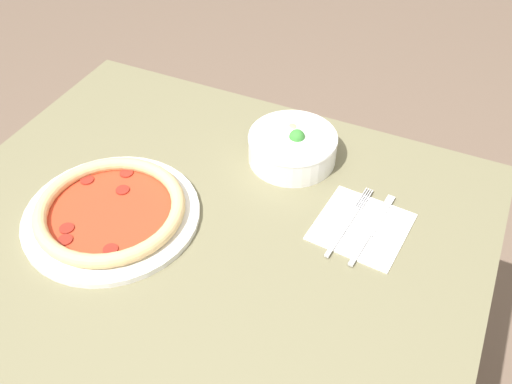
% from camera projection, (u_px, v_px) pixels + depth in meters
% --- Properties ---
extents(dining_table, '(1.01, 0.82, 0.74)m').
position_uv_depth(dining_table, '(208.00, 267.00, 1.13)').
color(dining_table, '#706B4C').
rests_on(dining_table, ground_plane).
extents(pizza, '(0.33, 0.33, 0.04)m').
position_uv_depth(pizza, '(111.00, 211.00, 1.04)').
color(pizza, white).
rests_on(pizza, dining_table).
extents(bowl, '(0.18, 0.18, 0.08)m').
position_uv_depth(bowl, '(293.00, 145.00, 1.16)').
color(bowl, white).
rests_on(bowl, dining_table).
extents(napkin, '(0.17, 0.17, 0.00)m').
position_uv_depth(napkin, '(362.00, 227.00, 1.04)').
color(napkin, white).
rests_on(napkin, dining_table).
extents(fork, '(0.03, 0.20, 0.00)m').
position_uv_depth(fork, '(349.00, 222.00, 1.04)').
color(fork, silver).
rests_on(fork, napkin).
extents(knife, '(0.03, 0.20, 0.01)m').
position_uv_depth(knife, '(370.00, 232.00, 1.03)').
color(knife, silver).
rests_on(knife, napkin).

